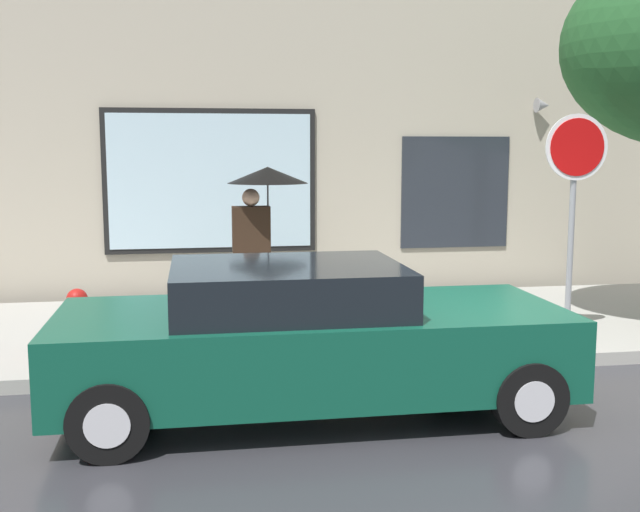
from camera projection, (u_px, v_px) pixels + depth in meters
ground_plane at (465, 405)px, 7.23m from camera, size 60.00×60.00×0.00m
sidewalk at (387, 325)px, 10.15m from camera, size 20.00×4.00×0.15m
building_facade at (349, 80)px, 12.12m from camera, size 20.00×0.67×7.00m
parked_car at (308, 338)px, 6.94m from camera, size 4.55×1.93×1.38m
fire_hydrant at (78, 322)px, 8.42m from camera, size 0.30×0.44×0.73m
pedestrian_with_umbrella at (263, 196)px, 10.25m from camera, size 1.09×1.09×2.02m
stop_sign at (575, 182)px, 8.81m from camera, size 0.76×0.10×2.65m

